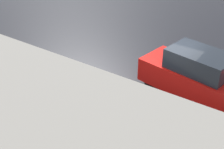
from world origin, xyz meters
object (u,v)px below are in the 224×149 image
(pedestrian, at_px, (26,63))
(sign_post, at_px, (40,72))
(moving_hatchback, at_px, (192,74))
(fire_hydrant, at_px, (38,83))

(pedestrian, bearing_deg, sign_post, 154.18)
(moving_hatchback, height_order, fire_hydrant, moving_hatchback)
(pedestrian, xyz_separation_m, sign_post, (-1.84, 0.89, 0.62))
(sign_post, bearing_deg, moving_hatchback, -138.29)
(fire_hydrant, height_order, sign_post, sign_post)
(fire_hydrant, bearing_deg, pedestrian, -14.80)
(pedestrian, distance_m, sign_post, 2.14)
(sign_post, bearing_deg, fire_hydrant, -33.94)
(sign_post, bearing_deg, pedestrian, -25.82)
(fire_hydrant, bearing_deg, moving_hatchback, -149.05)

